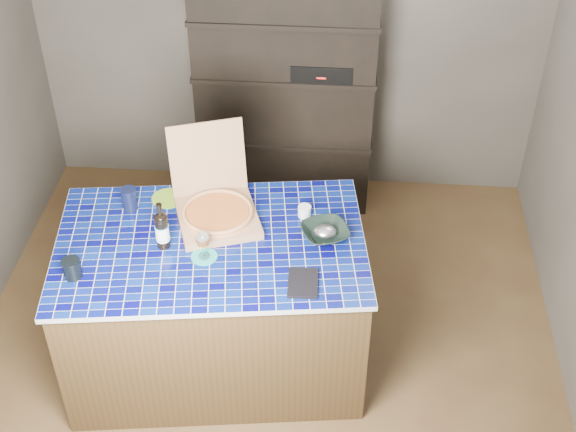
# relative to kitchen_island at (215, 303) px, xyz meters

# --- Properties ---
(room) EXTENTS (3.50, 3.50, 3.50)m
(room) POSITION_rel_kitchen_island_xyz_m (0.26, 0.09, 0.80)
(room) COLOR brown
(room) RESTS_ON ground
(shelving_unit) EXTENTS (1.20, 0.41, 1.80)m
(shelving_unit) POSITION_rel_kitchen_island_xyz_m (0.27, 1.62, 0.46)
(shelving_unit) COLOR black
(shelving_unit) RESTS_ON floor
(kitchen_island) EXTENTS (1.75, 1.24, 0.90)m
(kitchen_island) POSITION_rel_kitchen_island_xyz_m (0.00, 0.00, 0.00)
(kitchen_island) COLOR #402F19
(kitchen_island) RESTS_ON floor
(pizza_box) EXTENTS (0.56, 0.62, 0.46)m
(pizza_box) POSITION_rel_kitchen_island_xyz_m (0.01, 0.20, 0.51)
(pizza_box) COLOR #91684A
(pizza_box) RESTS_ON kitchen_island
(mead_bottle) EXTENTS (0.08, 0.08, 0.28)m
(mead_bottle) POSITION_rel_kitchen_island_xyz_m (-0.24, -0.05, 0.56)
(mead_bottle) COLOR black
(mead_bottle) RESTS_ON kitchen_island
(teal_trivet) EXTENTS (0.14, 0.14, 0.01)m
(teal_trivet) POSITION_rel_kitchen_island_xyz_m (-0.01, -0.12, 0.45)
(teal_trivet) COLOR teal
(teal_trivet) RESTS_ON kitchen_island
(wine_glass) EXTENTS (0.07, 0.07, 0.16)m
(wine_glass) POSITION_rel_kitchen_island_xyz_m (-0.01, -0.12, 0.56)
(wine_glass) COLOR white
(wine_glass) RESTS_ON teal_trivet
(tumbler) EXTENTS (0.09, 0.09, 0.10)m
(tumbler) POSITION_rel_kitchen_island_xyz_m (-0.64, -0.31, 0.50)
(tumbler) COLOR black
(tumbler) RESTS_ON kitchen_island
(dvd_case) EXTENTS (0.15, 0.21, 0.02)m
(dvd_case) POSITION_rel_kitchen_island_xyz_m (0.51, -0.28, 0.46)
(dvd_case) COLOR black
(dvd_case) RESTS_ON kitchen_island
(bowl) EXTENTS (0.32, 0.32, 0.06)m
(bowl) POSITION_rel_kitchen_island_xyz_m (0.60, 0.09, 0.48)
(bowl) COLOR black
(bowl) RESTS_ON kitchen_island
(foil_contents) EXTENTS (0.12, 0.10, 0.06)m
(foil_contents) POSITION_rel_kitchen_island_xyz_m (0.60, 0.09, 0.49)
(foil_contents) COLOR silver
(foil_contents) RESTS_ON bowl
(white_jar) EXTENTS (0.07, 0.07, 0.06)m
(white_jar) POSITION_rel_kitchen_island_xyz_m (0.48, 0.27, 0.48)
(white_jar) COLOR white
(white_jar) RESTS_ON kitchen_island
(navy_cup) EXTENTS (0.08, 0.08, 0.13)m
(navy_cup) POSITION_rel_kitchen_island_xyz_m (-0.49, 0.25, 0.51)
(navy_cup) COLOR black
(navy_cup) RESTS_ON kitchen_island
(green_trivet) EXTENTS (0.19, 0.19, 0.01)m
(green_trivet) POSITION_rel_kitchen_island_xyz_m (-0.29, 0.36, 0.45)
(green_trivet) COLOR #7DB326
(green_trivet) RESTS_ON kitchen_island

